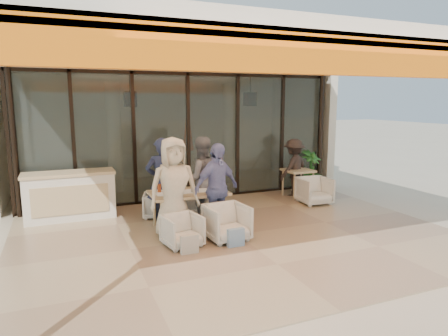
# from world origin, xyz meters

# --- Properties ---
(ground) EXTENTS (70.00, 70.00, 0.00)m
(ground) POSITION_xyz_m (0.00, 0.00, 0.00)
(ground) COLOR #C6B293
(ground) RESTS_ON ground
(terrace_floor) EXTENTS (8.00, 6.00, 0.01)m
(terrace_floor) POSITION_xyz_m (0.00, 0.00, 0.01)
(terrace_floor) COLOR tan
(terrace_floor) RESTS_ON ground
(terrace_structure) EXTENTS (8.00, 6.00, 3.40)m
(terrace_structure) POSITION_xyz_m (0.00, -0.26, 3.25)
(terrace_structure) COLOR silver
(terrace_structure) RESTS_ON ground
(glass_storefront) EXTENTS (8.08, 0.10, 3.20)m
(glass_storefront) POSITION_xyz_m (0.00, 3.00, 1.60)
(glass_storefront) COLOR #9EADA3
(glass_storefront) RESTS_ON ground
(interior_block) EXTENTS (9.05, 3.62, 3.52)m
(interior_block) POSITION_xyz_m (0.01, 5.31, 2.23)
(interior_block) COLOR silver
(interior_block) RESTS_ON ground
(host_counter) EXTENTS (1.85, 0.65, 1.04)m
(host_counter) POSITION_xyz_m (-2.86, 2.30, 0.53)
(host_counter) COLOR silver
(host_counter) RESTS_ON ground
(dining_table) EXTENTS (1.50, 0.90, 0.93)m
(dining_table) POSITION_xyz_m (-0.70, 0.81, 0.69)
(dining_table) COLOR #D2B680
(dining_table) RESTS_ON ground
(chair_far_left) EXTENTS (0.71, 0.69, 0.60)m
(chair_far_left) POSITION_xyz_m (-1.12, 1.76, 0.30)
(chair_far_left) COLOR white
(chair_far_left) RESTS_ON ground
(chair_far_right) EXTENTS (0.66, 0.63, 0.59)m
(chair_far_right) POSITION_xyz_m (-0.28, 1.76, 0.29)
(chair_far_right) COLOR white
(chair_far_right) RESTS_ON ground
(chair_near_left) EXTENTS (0.70, 0.67, 0.63)m
(chair_near_left) POSITION_xyz_m (-1.12, -0.14, 0.31)
(chair_near_left) COLOR white
(chair_near_left) RESTS_ON ground
(chair_near_right) EXTENTS (0.77, 0.72, 0.73)m
(chair_near_right) POSITION_xyz_m (-0.28, -0.14, 0.37)
(chair_near_right) COLOR white
(chair_near_right) RESTS_ON ground
(diner_navy) EXTENTS (0.68, 0.47, 1.79)m
(diner_navy) POSITION_xyz_m (-1.12, 1.26, 0.90)
(diner_navy) COLOR #1B233D
(diner_navy) RESTS_ON ground
(diner_grey) EXTENTS (0.89, 0.70, 1.78)m
(diner_grey) POSITION_xyz_m (-0.28, 1.26, 0.89)
(diner_grey) COLOR #5D5D62
(diner_grey) RESTS_ON ground
(diner_cream) EXTENTS (0.93, 0.61, 1.88)m
(diner_cream) POSITION_xyz_m (-1.12, 0.36, 0.94)
(diner_cream) COLOR beige
(diner_cream) RESTS_ON ground
(diner_periwinkle) EXTENTS (1.10, 0.73, 1.74)m
(diner_periwinkle) POSITION_xyz_m (-0.28, 0.36, 0.87)
(diner_periwinkle) COLOR #6770AD
(diner_periwinkle) RESTS_ON ground
(tote_bag_cream) EXTENTS (0.30, 0.10, 0.34)m
(tote_bag_cream) POSITION_xyz_m (-1.12, -0.54, 0.17)
(tote_bag_cream) COLOR silver
(tote_bag_cream) RESTS_ON ground
(tote_bag_blue) EXTENTS (0.30, 0.10, 0.34)m
(tote_bag_blue) POSITION_xyz_m (-0.28, -0.54, 0.17)
(tote_bag_blue) COLOR #99BFD8
(tote_bag_blue) RESTS_ON ground
(side_table) EXTENTS (0.70, 0.70, 0.74)m
(side_table) POSITION_xyz_m (2.70, 2.13, 0.64)
(side_table) COLOR #D2B680
(side_table) RESTS_ON ground
(side_chair) EXTENTS (0.76, 0.72, 0.74)m
(side_chair) POSITION_xyz_m (2.70, 1.38, 0.37)
(side_chair) COLOR white
(side_chair) RESTS_ON ground
(standing_woman) EXTENTS (1.14, 0.92, 1.53)m
(standing_woman) POSITION_xyz_m (2.67, 2.31, 0.77)
(standing_woman) COLOR black
(standing_woman) RESTS_ON ground
(potted_palm) EXTENTS (0.81, 0.81, 1.15)m
(potted_palm) POSITION_xyz_m (3.45, 2.67, 0.57)
(potted_palm) COLOR #1E5919
(potted_palm) RESTS_ON ground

